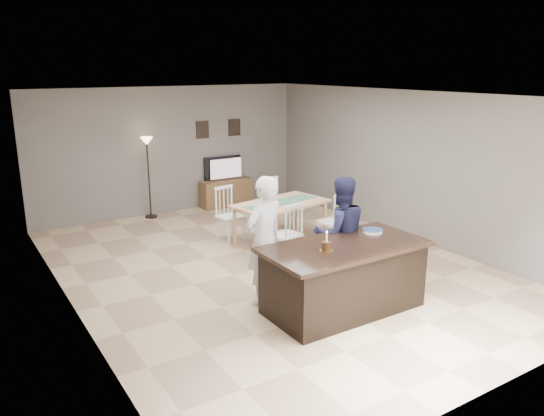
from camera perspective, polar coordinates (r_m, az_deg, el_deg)
floor at (r=8.54m, az=-0.21°, el=-6.34°), size 8.00×8.00×0.00m
room_shell at (r=8.08m, az=-0.23°, el=4.80°), size 8.00×8.00×8.00m
kitchen_island at (r=7.03m, az=7.71°, el=-7.37°), size 2.15×1.10×0.90m
tv_console at (r=12.15m, az=-4.92°, el=1.63°), size 1.20×0.40×0.60m
television at (r=12.10m, az=-5.14°, el=4.29°), size 0.91×0.12×0.53m
tv_screen_glow at (r=12.02m, az=-4.96°, el=4.26°), size 0.78×0.00×0.78m
picture_frames at (r=12.06m, az=-5.75°, el=8.50°), size 1.10×0.02×0.38m
doorway at (r=4.96m, az=-15.56°, el=-7.57°), size 0.00×2.10×2.65m
woman at (r=7.02m, az=-0.86°, el=-3.55°), size 0.72×0.57×1.75m
man at (r=7.56m, az=7.34°, el=-2.74°), size 0.95×0.84×1.65m
birthday_cake at (r=6.61m, az=5.87°, el=-4.09°), size 0.17×0.17×0.26m
plate_stack at (r=7.42m, az=10.75°, el=-2.43°), size 0.28×0.28×0.04m
dining_table at (r=9.40m, az=0.96°, el=-0.18°), size 1.87×2.11×1.01m
floor_lamp at (r=11.27m, az=-13.25°, el=5.51°), size 0.25×0.25×1.70m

